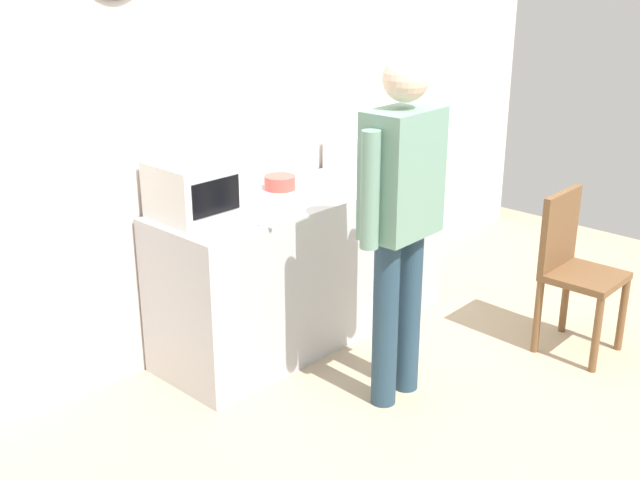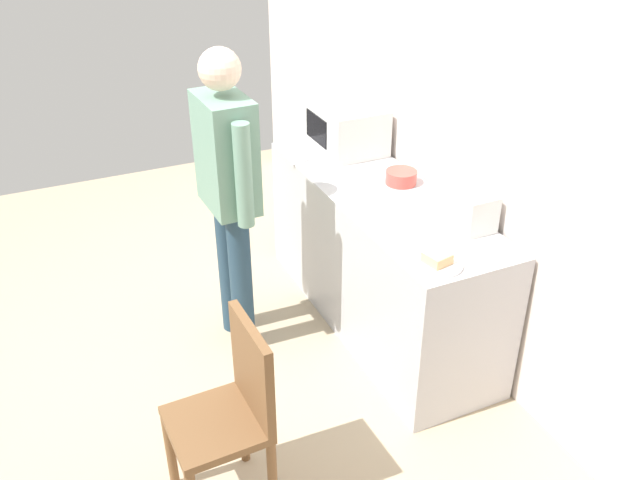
{
  "view_description": "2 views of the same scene",
  "coord_description": "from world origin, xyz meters",
  "px_view_note": "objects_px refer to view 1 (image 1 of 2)",
  "views": [
    {
      "loc": [
        -3.22,
        -1.91,
        2.22
      ],
      "look_at": [
        -0.3,
        0.88,
        0.75
      ],
      "focal_mm": 44.71,
      "sensor_mm": 36.0,
      "label": 1
    },
    {
      "loc": [
        2.97,
        -0.58,
        2.61
      ],
      "look_at": [
        -0.03,
        0.81,
        0.7
      ],
      "focal_mm": 37.82,
      "sensor_mm": 36.0,
      "label": 2
    }
  ],
  "objects_px": {
    "spoon_utensil": "(361,189)",
    "wooden_chair": "(573,265)",
    "salad_bowl": "(280,183)",
    "toaster": "(344,153)",
    "fork_utensil": "(259,225)",
    "microwave": "(202,187)",
    "sandwich_plate": "(412,168)",
    "person_standing": "(401,207)"
  },
  "relations": [
    {
      "from": "wooden_chair",
      "to": "salad_bowl",
      "type": "bearing_deg",
      "value": 125.09
    },
    {
      "from": "toaster",
      "to": "spoon_utensil",
      "type": "distance_m",
      "value": 0.51
    },
    {
      "from": "spoon_utensil",
      "to": "fork_utensil",
      "type": "bearing_deg",
      "value": -176.5
    },
    {
      "from": "microwave",
      "to": "spoon_utensil",
      "type": "distance_m",
      "value": 0.99
    },
    {
      "from": "salad_bowl",
      "to": "toaster",
      "type": "xyz_separation_m",
      "value": [
        0.62,
        0.05,
        0.06
      ]
    },
    {
      "from": "salad_bowl",
      "to": "spoon_utensil",
      "type": "bearing_deg",
      "value": -47.59
    },
    {
      "from": "microwave",
      "to": "sandwich_plate",
      "type": "bearing_deg",
      "value": -10.18
    },
    {
      "from": "person_standing",
      "to": "wooden_chair",
      "type": "bearing_deg",
      "value": -18.99
    },
    {
      "from": "microwave",
      "to": "toaster",
      "type": "bearing_deg",
      "value": 4.71
    },
    {
      "from": "spoon_utensil",
      "to": "toaster",
      "type": "bearing_deg",
      "value": 53.01
    },
    {
      "from": "sandwich_plate",
      "to": "salad_bowl",
      "type": "height_order",
      "value": "salad_bowl"
    },
    {
      "from": "microwave",
      "to": "salad_bowl",
      "type": "relative_size",
      "value": 2.72
    },
    {
      "from": "sandwich_plate",
      "to": "spoon_utensil",
      "type": "bearing_deg",
      "value": -176.25
    },
    {
      "from": "microwave",
      "to": "sandwich_plate",
      "type": "relative_size",
      "value": 1.99
    },
    {
      "from": "person_standing",
      "to": "fork_utensil",
      "type": "bearing_deg",
      "value": 122.35
    },
    {
      "from": "spoon_utensil",
      "to": "person_standing",
      "type": "height_order",
      "value": "person_standing"
    },
    {
      "from": "microwave",
      "to": "person_standing",
      "type": "bearing_deg",
      "value": -64.05
    },
    {
      "from": "toaster",
      "to": "fork_utensil",
      "type": "relative_size",
      "value": 1.29
    },
    {
      "from": "toaster",
      "to": "person_standing",
      "type": "bearing_deg",
      "value": -125.85
    },
    {
      "from": "toaster",
      "to": "sandwich_plate",
      "type": "bearing_deg",
      "value": -57.15
    },
    {
      "from": "microwave",
      "to": "toaster",
      "type": "xyz_separation_m",
      "value": [
        1.24,
        0.1,
        -0.05
      ]
    },
    {
      "from": "fork_utensil",
      "to": "person_standing",
      "type": "relative_size",
      "value": 0.1
    },
    {
      "from": "sandwich_plate",
      "to": "fork_utensil",
      "type": "height_order",
      "value": "sandwich_plate"
    },
    {
      "from": "salad_bowl",
      "to": "wooden_chair",
      "type": "distance_m",
      "value": 1.76
    },
    {
      "from": "toaster",
      "to": "wooden_chair",
      "type": "relative_size",
      "value": 0.23
    },
    {
      "from": "spoon_utensil",
      "to": "wooden_chair",
      "type": "bearing_deg",
      "value": -57.69
    },
    {
      "from": "sandwich_plate",
      "to": "fork_utensil",
      "type": "bearing_deg",
      "value": -176.4
    },
    {
      "from": "person_standing",
      "to": "spoon_utensil",
      "type": "bearing_deg",
      "value": 54.86
    },
    {
      "from": "fork_utensil",
      "to": "wooden_chair",
      "type": "bearing_deg",
      "value": -33.36
    },
    {
      "from": "spoon_utensil",
      "to": "person_standing",
      "type": "distance_m",
      "value": 0.82
    },
    {
      "from": "fork_utensil",
      "to": "wooden_chair",
      "type": "distance_m",
      "value": 1.86
    },
    {
      "from": "salad_bowl",
      "to": "wooden_chair",
      "type": "bearing_deg",
      "value": -54.91
    },
    {
      "from": "wooden_chair",
      "to": "toaster",
      "type": "bearing_deg",
      "value": 103.98
    },
    {
      "from": "salad_bowl",
      "to": "fork_utensil",
      "type": "bearing_deg",
      "value": -142.9
    },
    {
      "from": "fork_utensil",
      "to": "wooden_chair",
      "type": "relative_size",
      "value": 0.18
    },
    {
      "from": "person_standing",
      "to": "wooden_chair",
      "type": "height_order",
      "value": "person_standing"
    },
    {
      "from": "wooden_chair",
      "to": "person_standing",
      "type": "bearing_deg",
      "value": 161.01
    },
    {
      "from": "salad_bowl",
      "to": "person_standing",
      "type": "bearing_deg",
      "value": -98.2
    },
    {
      "from": "microwave",
      "to": "toaster",
      "type": "height_order",
      "value": "microwave"
    },
    {
      "from": "salad_bowl",
      "to": "toaster",
      "type": "distance_m",
      "value": 0.63
    },
    {
      "from": "toaster",
      "to": "wooden_chair",
      "type": "distance_m",
      "value": 1.57
    },
    {
      "from": "toaster",
      "to": "spoon_utensil",
      "type": "height_order",
      "value": "toaster"
    }
  ]
}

